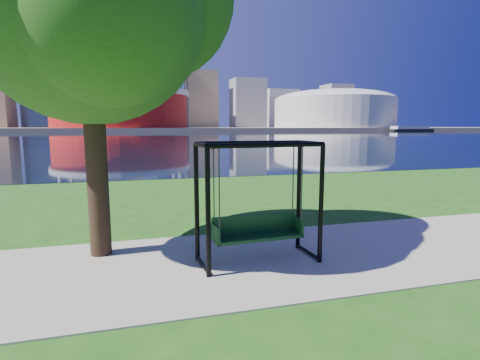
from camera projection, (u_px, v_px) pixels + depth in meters
name	position (u px, v px, depth m)	size (l,w,h in m)	color
ground	(240.00, 253.00, 8.02)	(900.00, 900.00, 0.00)	#1E5114
path	(247.00, 261.00, 7.54)	(120.00, 4.00, 0.03)	#9E937F
river	(143.00, 136.00, 105.28)	(900.00, 180.00, 0.02)	black
far_bank	(138.00, 129.00, 299.66)	(900.00, 228.00, 2.00)	#937F60
stadium	(121.00, 107.00, 227.43)	(83.00, 83.00, 32.00)	maroon
arena	(334.00, 108.00, 265.76)	(84.00, 84.00, 26.56)	beige
skyline	(130.00, 86.00, 306.36)	(392.00, 66.00, 96.50)	gray
swing	(258.00, 205.00, 7.37)	(2.41, 1.15, 2.41)	black
barge	(410.00, 129.00, 229.73)	(30.79, 9.99, 3.03)	black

